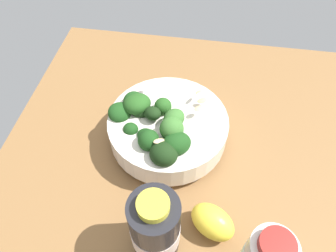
# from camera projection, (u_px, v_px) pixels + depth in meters

# --- Properties ---
(ground_plane) EXTENTS (0.63, 0.63, 0.03)m
(ground_plane) POSITION_uv_depth(u_px,v_px,m) (182.00, 154.00, 0.56)
(ground_plane) COLOR brown
(bowl_of_broccoli) EXTENTS (0.21, 0.21, 0.10)m
(bowl_of_broccoli) POSITION_uv_depth(u_px,v_px,m) (165.00, 127.00, 0.53)
(bowl_of_broccoli) COLOR silver
(bowl_of_broccoli) RESTS_ON ground_plane
(lemon_wedge) EXTENTS (0.08, 0.07, 0.05)m
(lemon_wedge) POSITION_uv_depth(u_px,v_px,m) (212.00, 222.00, 0.45)
(lemon_wedge) COLOR yellow
(lemon_wedge) RESTS_ON ground_plane
(bottle_short) EXTENTS (0.07, 0.07, 0.14)m
(bottle_short) POSITION_uv_depth(u_px,v_px,m) (155.00, 228.00, 0.40)
(bottle_short) COLOR black
(bottle_short) RESTS_ON ground_plane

